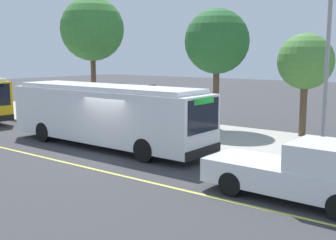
{
  "coord_description": "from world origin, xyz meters",
  "views": [
    {
      "loc": [
        13.03,
        -12.87,
        4.3
      ],
      "look_at": [
        2.03,
        1.62,
        1.51
      ],
      "focal_mm": 44.56,
      "sensor_mm": 36.0,
      "label": 1
    }
  ],
  "objects_px": {
    "pickup_truck": "(301,173)",
    "waiting_bench": "(132,116)",
    "transit_bus_main": "(106,113)",
    "route_sign_post": "(145,101)"
  },
  "relations": [
    {
      "from": "pickup_truck",
      "to": "waiting_bench",
      "type": "relative_size",
      "value": 3.4
    },
    {
      "from": "pickup_truck",
      "to": "transit_bus_main",
      "type": "bearing_deg",
      "value": 169.4
    },
    {
      "from": "pickup_truck",
      "to": "route_sign_post",
      "type": "distance_m",
      "value": 11.1
    },
    {
      "from": "pickup_truck",
      "to": "route_sign_post",
      "type": "relative_size",
      "value": 1.94
    },
    {
      "from": "waiting_bench",
      "to": "route_sign_post",
      "type": "height_order",
      "value": "route_sign_post"
    },
    {
      "from": "waiting_bench",
      "to": "transit_bus_main",
      "type": "bearing_deg",
      "value": -60.32
    },
    {
      "from": "transit_bus_main",
      "to": "waiting_bench",
      "type": "xyz_separation_m",
      "value": [
        -2.87,
        5.03,
        -0.98
      ]
    },
    {
      "from": "transit_bus_main",
      "to": "waiting_bench",
      "type": "height_order",
      "value": "transit_bus_main"
    },
    {
      "from": "waiting_bench",
      "to": "pickup_truck",
      "type": "bearing_deg",
      "value": -28.05
    },
    {
      "from": "pickup_truck",
      "to": "waiting_bench",
      "type": "distance_m",
      "value": 14.73
    }
  ]
}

